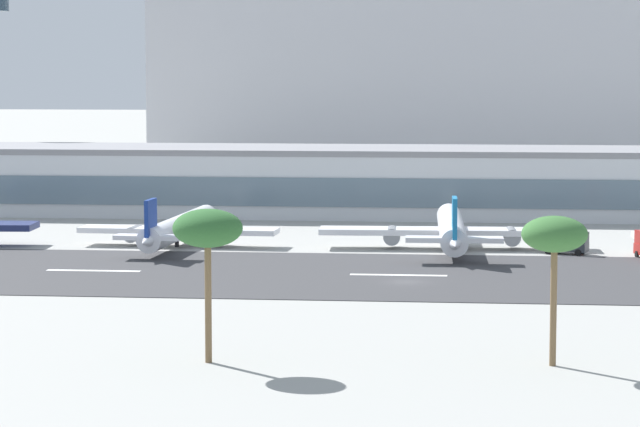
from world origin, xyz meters
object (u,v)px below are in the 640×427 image
(palm_tree_2, at_px, (555,236))
(terminal_building, at_px, (353,181))
(distant_hotel_block, at_px, (414,77))
(service_box_truck_1, at_px, (566,241))
(airliner_blue_tail_gate_2, at_px, (452,230))
(palm_tree_1, at_px, (208,230))
(airliner_navy_tail_gate_1, at_px, (177,229))

(palm_tree_2, bearing_deg, terminal_building, 102.14)
(distant_hotel_block, height_order, service_box_truck_1, distant_hotel_block)
(palm_tree_2, bearing_deg, airliner_blue_tail_gate_2, 96.97)
(distant_hotel_block, height_order, airliner_blue_tail_gate_2, distant_hotel_block)
(airliner_blue_tail_gate_2, relative_size, service_box_truck_1, 6.49)
(airliner_blue_tail_gate_2, height_order, service_box_truck_1, airliner_blue_tail_gate_2)
(distant_hotel_block, bearing_deg, palm_tree_2, -84.69)
(terminal_building, bearing_deg, distant_hotel_block, 86.35)
(terminal_building, relative_size, distant_hotel_block, 1.73)
(service_box_truck_1, distance_m, palm_tree_1, 87.07)
(airliner_blue_tail_gate_2, xyz_separation_m, palm_tree_2, (9.88, -80.82, 8.44))
(service_box_truck_1, bearing_deg, palm_tree_1, -94.71)
(service_box_truck_1, height_order, palm_tree_2, palm_tree_2)
(airliner_blue_tail_gate_2, height_order, palm_tree_2, palm_tree_2)
(airliner_navy_tail_gate_1, height_order, palm_tree_2, palm_tree_2)
(terminal_building, bearing_deg, service_box_truck_1, -57.07)
(distant_hotel_block, height_order, palm_tree_1, distant_hotel_block)
(service_box_truck_1, distance_m, palm_tree_2, 78.00)
(distant_hotel_block, relative_size, airliner_navy_tail_gate_1, 3.17)
(airliner_blue_tail_gate_2, bearing_deg, palm_tree_2, -175.16)
(terminal_building, height_order, service_box_truck_1, terminal_building)
(service_box_truck_1, height_order, palm_tree_1, palm_tree_1)
(airliner_navy_tail_gate_1, distance_m, palm_tree_1, 84.43)
(terminal_building, relative_size, palm_tree_1, 15.82)
(distant_hotel_block, height_order, palm_tree_2, distant_hotel_block)
(terminal_building, distance_m, airliner_navy_tail_gate_1, 53.51)
(service_box_truck_1, bearing_deg, distant_hotel_block, 119.65)
(palm_tree_2, bearing_deg, distant_hotel_block, 95.31)
(distant_hotel_block, height_order, airliner_navy_tail_gate_1, distant_hotel_block)
(terminal_building, xyz_separation_m, airliner_navy_tail_gate_1, (-21.27, -48.99, -3.28))
(terminal_building, xyz_separation_m, airliner_blue_tail_gate_2, (17.87, -48.20, -3.08))
(terminal_building, height_order, distant_hotel_block, distant_hotel_block)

